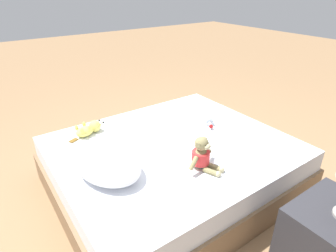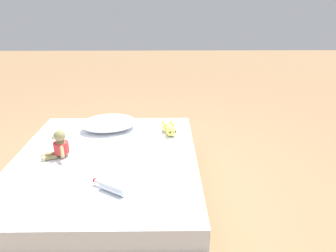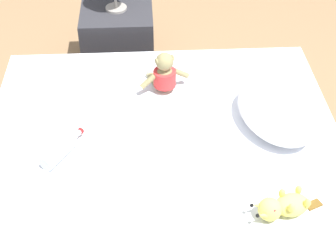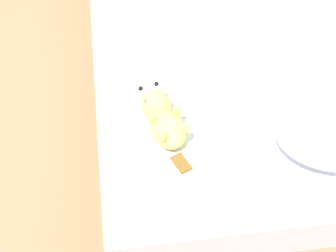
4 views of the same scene
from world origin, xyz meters
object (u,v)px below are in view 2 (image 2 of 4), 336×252
(plush_monkey, at_px, (60,146))
(plush_yellow_creature, at_px, (169,129))
(pillow, at_px, (109,123))
(bed, at_px, (107,179))
(glass_bottle, at_px, (112,187))

(plush_monkey, relative_size, plush_yellow_creature, 0.85)
(pillow, height_order, plush_monkey, plush_monkey)
(bed, xyz_separation_m, pillow, (-0.06, 0.57, 0.28))
(pillow, bearing_deg, glass_bottle, -79.59)
(bed, height_order, pillow, pillow)
(plush_monkey, xyz_separation_m, glass_bottle, (0.50, -0.51, -0.06))
(bed, xyz_separation_m, plush_monkey, (-0.37, 0.02, 0.30))
(plush_yellow_creature, height_order, glass_bottle, plush_yellow_creature)
(plush_monkey, bearing_deg, glass_bottle, -45.45)
(pillow, relative_size, plush_yellow_creature, 1.80)
(bed, distance_m, plush_yellow_creature, 0.76)
(plush_monkey, height_order, glass_bottle, plush_monkey)
(plush_yellow_creature, xyz_separation_m, glass_bottle, (-0.40, -0.96, -0.01))
(plush_monkey, bearing_deg, pillow, 60.81)
(pillow, relative_size, plush_monkey, 2.12)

